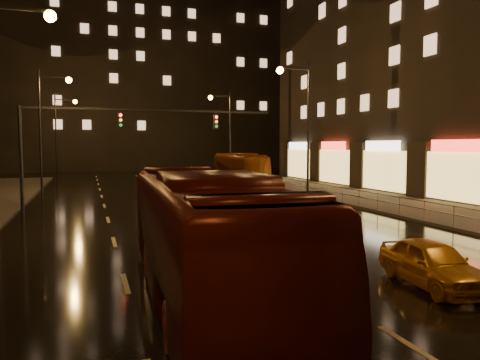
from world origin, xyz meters
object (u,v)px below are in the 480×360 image
object	(u,v)px
bus_curb	(240,168)
taxi_near	(433,263)
bus_red	(204,234)
taxi_far	(281,204)

from	to	relation	value
bus_curb	taxi_near	size ratio (longest dim) A/B	2.96
bus_red	taxi_far	distance (m)	13.75
taxi_near	taxi_far	xyz separation A→B (m)	(0.89, 12.86, 0.07)
bus_red	bus_curb	distance (m)	36.52
bus_curb	taxi_near	distance (m)	36.08
taxi_near	taxi_far	size ratio (longest dim) A/B	0.77
bus_red	taxi_far	bearing A→B (deg)	61.26
bus_curb	taxi_far	size ratio (longest dim) A/B	2.27
taxi_far	bus_curb	bearing A→B (deg)	85.46
bus_curb	taxi_far	bearing A→B (deg)	-102.62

